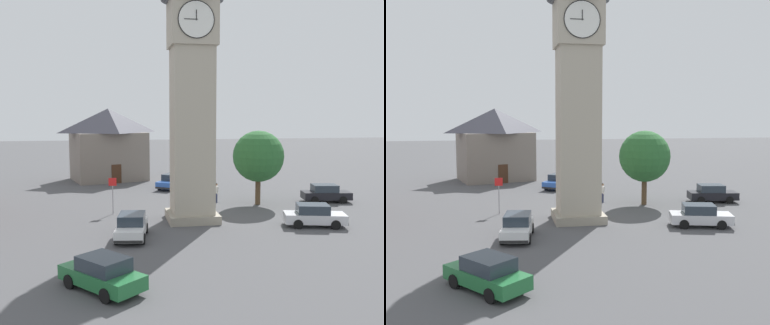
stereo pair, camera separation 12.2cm
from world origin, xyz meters
The scene contains 11 objects.
ground_plane centered at (0.00, 0.00, 0.00)m, with size 200.00×200.00×0.00m, color #4C4C4F.
clock_tower centered at (0.00, 0.00, 12.91)m, with size 4.32×4.32×22.06m.
car_blue_kerb centered at (-12.69, -4.64, 0.76)m, with size 4.34×2.32×1.53m.
car_silver_kerb centered at (6.10, 12.00, 0.76)m, with size 3.96×4.23×1.53m.
car_red_corner centered at (4.49, 3.99, 0.76)m, with size 2.26×4.33×1.53m.
car_white_side centered at (-7.94, 3.17, 0.76)m, with size 4.42×2.66×1.53m.
car_black_far centered at (-0.36, -13.81, 0.76)m, with size 3.68×4.37×1.53m.
pedestrian centered at (-3.21, -6.05, 1.01)m, with size 0.25×0.56×1.69m.
tree centered at (-6.49, -4.62, 4.10)m, with size 4.32×4.32×6.27m.
building_shop_left centered at (6.08, -21.29, 4.22)m, with size 9.67×8.41×8.26m.
road_sign centered at (5.63, -3.01, 1.90)m, with size 0.60×0.07×2.80m.
Camera 1 is at (5.50, 31.22, 7.70)m, focal length 41.81 mm.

